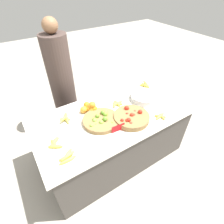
{
  "coord_description": "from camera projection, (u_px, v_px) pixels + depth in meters",
  "views": [
    {
      "loc": [
        -0.82,
        -1.28,
        2.02
      ],
      "look_at": [
        0.0,
        0.0,
        0.75
      ],
      "focal_mm": 28.0,
      "sensor_mm": 36.0,
      "label": 1
    }
  ],
  "objects": [
    {
      "name": "ground_plane",
      "position": [
        112.0,
        153.0,
        2.46
      ],
      "size": [
        12.0,
        12.0,
        0.0
      ],
      "primitive_type": "plane",
      "color": "#ADA599"
    },
    {
      "name": "market_table",
      "position": [
        112.0,
        136.0,
        2.24
      ],
      "size": [
        1.8,
        0.95,
        0.7
      ],
      "color": "#4C4742",
      "rests_on": "ground_plane"
    },
    {
      "name": "lime_bowl",
      "position": [
        101.0,
        120.0,
        1.91
      ],
      "size": [
        0.4,
        0.4,
        0.09
      ],
      "color": "olive",
      "rests_on": "market_table"
    },
    {
      "name": "tomato_basket",
      "position": [
        131.0,
        117.0,
        1.94
      ],
      "size": [
        0.4,
        0.4,
        0.1
      ],
      "color": "olive",
      "rests_on": "market_table"
    },
    {
      "name": "orange_pile",
      "position": [
        89.0,
        108.0,
        2.05
      ],
      "size": [
        0.19,
        0.19,
        0.13
      ],
      "color": "orange",
      "rests_on": "market_table"
    },
    {
      "name": "metal_bowl",
      "position": [
        144.0,
        97.0,
        2.23
      ],
      "size": [
        0.34,
        0.34,
        0.07
      ],
      "color": "silver",
      "rests_on": "market_table"
    },
    {
      "name": "price_sign",
      "position": [
        118.0,
        128.0,
        1.8
      ],
      "size": [
        0.15,
        0.02,
        0.08
      ],
      "rotation": [
        0.0,
        0.0,
        -0.07
      ],
      "color": "red",
      "rests_on": "market_table"
    },
    {
      "name": "banana_bunch_middle_right",
      "position": [
        145.0,
        85.0,
        2.48
      ],
      "size": [
        0.14,
        0.19,
        0.06
      ],
      "color": "#EFDB4C",
      "rests_on": "market_table"
    },
    {
      "name": "banana_bunch_front_left",
      "position": [
        161.0,
        116.0,
        1.98
      ],
      "size": [
        0.15,
        0.13,
        0.03
      ],
      "color": "#EFDB4C",
      "rests_on": "market_table"
    },
    {
      "name": "banana_bunch_back_center",
      "position": [
        55.0,
        143.0,
        1.67
      ],
      "size": [
        0.15,
        0.17,
        0.04
      ],
      "color": "#EFDB4C",
      "rests_on": "market_table"
    },
    {
      "name": "banana_bunch_middle_left",
      "position": [
        66.0,
        118.0,
        1.94
      ],
      "size": [
        0.13,
        0.17,
        0.06
      ],
      "color": "#EFDB4C",
      "rests_on": "market_table"
    },
    {
      "name": "banana_bunch_front_right",
      "position": [
        117.0,
        103.0,
        2.16
      ],
      "size": [
        0.18,
        0.15,
        0.03
      ],
      "color": "#EFDB4C",
      "rests_on": "market_table"
    },
    {
      "name": "banana_bunch_front_center",
      "position": [
        68.0,
        158.0,
        1.54
      ],
      "size": [
        0.17,
        0.11,
        0.06
      ],
      "color": "#EFDB4C",
      "rests_on": "market_table"
    },
    {
      "name": "vendor_person",
      "position": [
        62.0,
        85.0,
        2.45
      ],
      "size": [
        0.33,
        0.33,
        1.61
      ],
      "color": "#473833",
      "rests_on": "ground_plane"
    }
  ]
}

